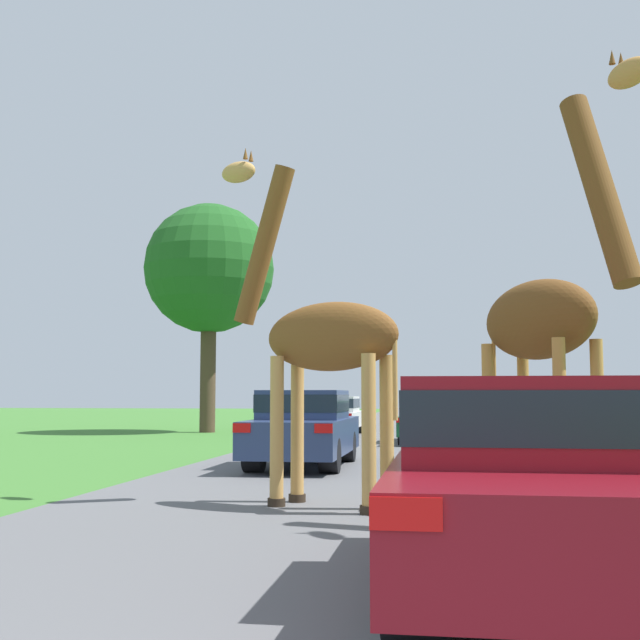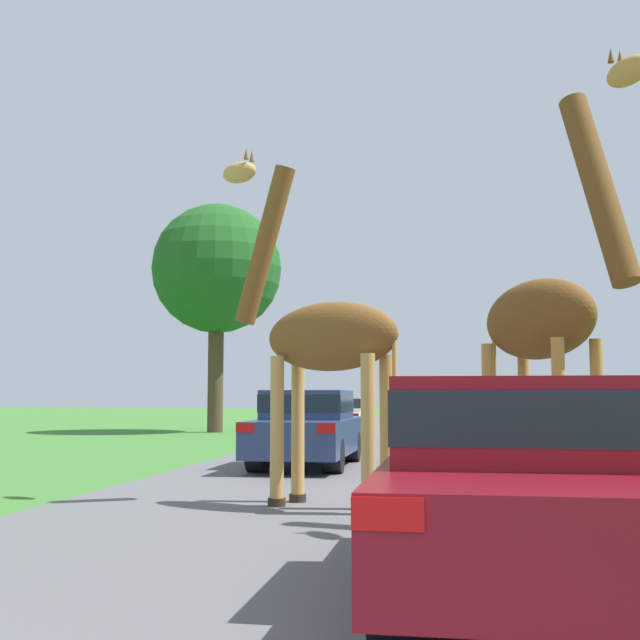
{
  "view_description": "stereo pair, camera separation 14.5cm",
  "coord_description": "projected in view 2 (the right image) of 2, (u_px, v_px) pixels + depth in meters",
  "views": [
    {
      "loc": [
        1.0,
        -0.69,
        1.43
      ],
      "look_at": [
        -0.55,
        9.53,
        2.39
      ],
      "focal_mm": 45.0,
      "sensor_mm": 36.0,
      "label": 1
    },
    {
      "loc": [
        1.14,
        -0.66,
        1.43
      ],
      "look_at": [
        -0.55,
        9.53,
        2.39
      ],
      "focal_mm": 45.0,
      "sensor_mm": 36.0,
      "label": 2
    }
  ],
  "objects": [
    {
      "name": "car_lead_maroon",
      "position": [
        522.0,
        479.0,
        5.82
      ],
      "size": [
        1.97,
        4.24,
        1.55
      ],
      "color": "maroon",
      "rests_on": "ground"
    },
    {
      "name": "giraffe_near_road",
      "position": [
        320.0,
        338.0,
        10.41
      ],
      "size": [
        2.7,
        1.42,
        4.87
      ],
      "rotation": [
        0.0,
        0.0,
        1.18
      ],
      "color": "tan",
      "rests_on": "ground"
    },
    {
      "name": "car_far_ahead",
      "position": [
        437.0,
        420.0,
        23.89
      ],
      "size": [
        1.79,
        4.33,
        1.25
      ],
      "color": "#144C28",
      "rests_on": "ground"
    },
    {
      "name": "car_queue_left",
      "position": [
        308.0,
        426.0,
        16.02
      ],
      "size": [
        1.76,
        4.4,
        1.51
      ],
      "color": "navy",
      "rests_on": "ground"
    },
    {
      "name": "giraffe_companion",
      "position": [
        549.0,
        309.0,
        9.34
      ],
      "size": [
        1.89,
        2.43,
        5.12
      ],
      "rotation": [
        0.0,
        0.0,
        -2.53
      ],
      "color": "#B77F3D",
      "rests_on": "ground"
    },
    {
      "name": "road",
      "position": [
        423.0,
        433.0,
        30.17
      ],
      "size": [
        8.25,
        120.0,
        0.0
      ],
      "color": "#5B5B5E",
      "rests_on": "ground"
    },
    {
      "name": "car_queue_right",
      "position": [
        539.0,
        443.0,
        12.8
      ],
      "size": [
        1.88,
        4.5,
        1.19
      ],
      "color": "gray",
      "rests_on": "ground"
    },
    {
      "name": "tree_far_right",
      "position": [
        217.0,
        270.0,
        31.03
      ],
      "size": [
        5.01,
        5.01,
        8.8
      ],
      "color": "#4C3828",
      "rests_on": "ground"
    },
    {
      "name": "car_verge_right",
      "position": [
        341.0,
        414.0,
        28.47
      ],
      "size": [
        1.84,
        4.72,
        1.37
      ],
      "color": "silver",
      "rests_on": "ground"
    }
  ]
}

